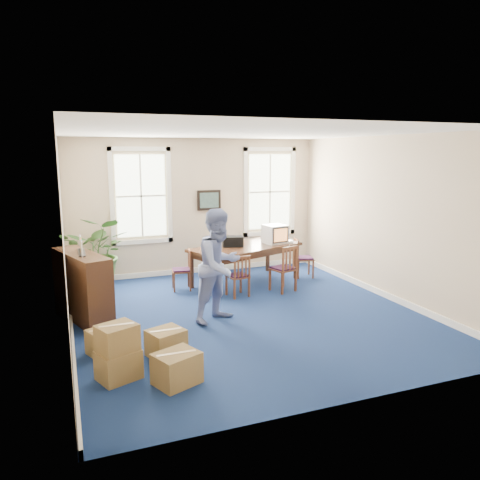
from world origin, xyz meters
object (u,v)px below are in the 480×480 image
object	(u,v)px
crt_tv	(275,234)
potted_plant	(99,252)
conference_table	(246,264)
cardboard_boxes	(132,346)
man	(220,266)
chair_near_left	(238,275)
credenza	(82,284)

from	to	relation	value
crt_tv	potted_plant	bearing A→B (deg)	159.30
conference_table	cardboard_boxes	world-z (taller)	conference_table
cardboard_boxes	man	bearing A→B (deg)	40.91
crt_tv	potted_plant	world-z (taller)	potted_plant
chair_near_left	potted_plant	world-z (taller)	potted_plant
potted_plant	man	bearing A→B (deg)	-57.25
conference_table	man	distance (m)	2.47
conference_table	cardboard_boxes	size ratio (longest dim) A/B	1.85
chair_near_left	potted_plant	distance (m)	3.03
crt_tv	cardboard_boxes	size ratio (longest dim) A/B	0.38
cardboard_boxes	credenza	bearing A→B (deg)	101.81
conference_table	crt_tv	world-z (taller)	crt_tv
conference_table	man	size ratio (longest dim) A/B	1.27
conference_table	potted_plant	distance (m)	3.18
crt_tv	credenza	size ratio (longest dim) A/B	0.32
credenza	potted_plant	distance (m)	1.91
chair_near_left	potted_plant	xyz separation A→B (m)	(-2.56, 1.58, 0.36)
conference_table	credenza	size ratio (longest dim) A/B	1.55
conference_table	chair_near_left	distance (m)	0.98
crt_tv	credenza	distance (m)	4.40
crt_tv	cardboard_boxes	distance (m)	5.20
crt_tv	man	distance (m)	2.91
potted_plant	chair_near_left	bearing A→B (deg)	-31.66
chair_near_left	potted_plant	size ratio (longest dim) A/B	0.55
crt_tv	potted_plant	distance (m)	3.87
conference_table	man	world-z (taller)	man
conference_table	chair_near_left	size ratio (longest dim) A/B	2.87
credenza	cardboard_boxes	xyz separation A→B (m)	(0.50, -2.39, -0.24)
potted_plant	cardboard_boxes	size ratio (longest dim) A/B	1.17
man	credenza	xyz separation A→B (m)	(-2.20, 0.92, -0.35)
chair_near_left	cardboard_boxes	xyz separation A→B (m)	(-2.48, -2.67, -0.05)
credenza	potted_plant	world-z (taller)	potted_plant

